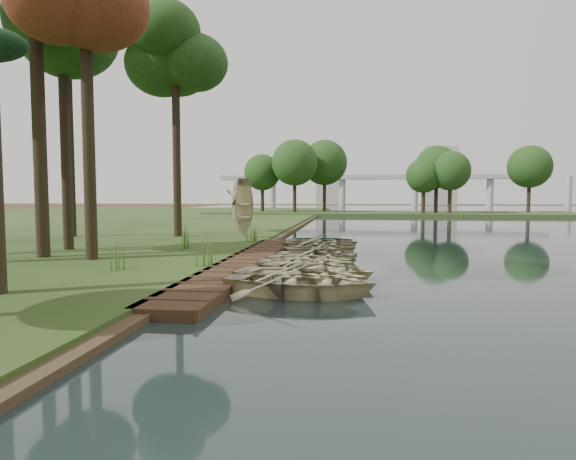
# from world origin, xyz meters

# --- Properties ---
(ground) EXTENTS (300.00, 300.00, 0.00)m
(ground) POSITION_xyz_m (0.00, 0.00, 0.00)
(ground) COLOR #3D2F1D
(boardwalk) EXTENTS (1.60, 16.00, 0.30)m
(boardwalk) POSITION_xyz_m (-1.60, 0.00, 0.15)
(boardwalk) COLOR #362415
(boardwalk) RESTS_ON ground
(peninsula) EXTENTS (50.00, 14.00, 0.45)m
(peninsula) POSITION_xyz_m (8.00, 50.00, 0.23)
(peninsula) COLOR #2E421D
(peninsula) RESTS_ON ground
(far_trees) EXTENTS (45.60, 5.60, 8.80)m
(far_trees) POSITION_xyz_m (4.67, 50.00, 6.43)
(far_trees) COLOR black
(far_trees) RESTS_ON peninsula
(bridge) EXTENTS (95.90, 4.00, 8.60)m
(bridge) POSITION_xyz_m (12.31, 120.00, 7.08)
(bridge) COLOR #A5A5A0
(bridge) RESTS_ON ground
(building_a) EXTENTS (10.00, 8.00, 18.00)m
(building_a) POSITION_xyz_m (30.00, 140.00, 9.00)
(building_a) COLOR #A5A5A0
(building_a) RESTS_ON ground
(building_b) EXTENTS (8.00, 8.00, 12.00)m
(building_b) POSITION_xyz_m (-5.00, 145.00, 6.00)
(building_b) COLOR #A5A5A0
(building_b) RESTS_ON ground
(rowboat_0) EXTENTS (4.41, 3.49, 0.82)m
(rowboat_0) POSITION_xyz_m (0.94, -4.98, 0.46)
(rowboat_0) COLOR #C3B88D
(rowboat_0) RESTS_ON water
(rowboat_1) EXTENTS (4.31, 3.51, 0.79)m
(rowboat_1) POSITION_xyz_m (0.81, -3.83, 0.44)
(rowboat_1) COLOR #C3B88D
(rowboat_1) RESTS_ON water
(rowboat_2) EXTENTS (4.43, 3.91, 0.76)m
(rowboat_2) POSITION_xyz_m (1.25, -2.52, 0.43)
(rowboat_2) COLOR #C3B88D
(rowboat_2) RESTS_ON water
(rowboat_3) EXTENTS (3.33, 2.42, 0.68)m
(rowboat_3) POSITION_xyz_m (0.71, -0.98, 0.39)
(rowboat_3) COLOR #C3B88D
(rowboat_3) RESTS_ON water
(rowboat_4) EXTENTS (3.49, 2.79, 0.65)m
(rowboat_4) POSITION_xyz_m (0.73, 0.19, 0.37)
(rowboat_4) COLOR #C3B88D
(rowboat_4) RESTS_ON water
(rowboat_5) EXTENTS (3.27, 2.45, 0.64)m
(rowboat_5) POSITION_xyz_m (0.89, 1.49, 0.37)
(rowboat_5) COLOR #C3B88D
(rowboat_5) RESTS_ON water
(rowboat_6) EXTENTS (3.61, 3.15, 0.62)m
(rowboat_6) POSITION_xyz_m (1.16, 2.47, 0.36)
(rowboat_6) COLOR #C3B88D
(rowboat_6) RESTS_ON water
(rowboat_7) EXTENTS (3.76, 3.15, 0.67)m
(rowboat_7) POSITION_xyz_m (0.97, 3.68, 0.38)
(rowboat_7) COLOR #C3B88D
(rowboat_7) RESTS_ON water
(rowboat_8) EXTENTS (4.05, 3.32, 0.73)m
(rowboat_8) POSITION_xyz_m (0.81, 5.36, 0.42)
(rowboat_8) COLOR #C3B88D
(rowboat_8) RESTS_ON water
(rowboat_9) EXTENTS (4.05, 3.21, 0.76)m
(rowboat_9) POSITION_xyz_m (0.82, 6.38, 0.43)
(rowboat_9) COLOR #C3B88D
(rowboat_9) RESTS_ON water
(rowboat_10) EXTENTS (3.29, 2.37, 0.67)m
(rowboat_10) POSITION_xyz_m (0.76, 7.83, 0.39)
(rowboat_10) COLOR #2B797A
(rowboat_10) RESTS_ON water
(stored_rowboat) EXTENTS (4.04, 3.69, 0.68)m
(stored_rowboat) POSITION_xyz_m (-3.71, 9.05, 0.64)
(stored_rowboat) COLOR #C3B88D
(stored_rowboat) RESTS_ON bank
(tree_4) EXTENTS (4.03, 4.03, 11.16)m
(tree_4) POSITION_xyz_m (-9.91, 2.18, 9.60)
(tree_4) COLOR black
(tree_4) RESTS_ON bank
(tree_5) EXTENTS (4.89, 4.89, 14.98)m
(tree_5) POSITION_xyz_m (-13.65, 8.52, 13.00)
(tree_5) COLOR black
(tree_5) RESTS_ON bank
(tree_6) EXTENTS (4.37, 4.37, 12.49)m
(tree_6) POSITION_xyz_m (-7.66, 9.46, 10.77)
(tree_6) COLOR black
(tree_6) RESTS_ON bank
(reeds_0) EXTENTS (0.60, 0.60, 0.87)m
(reeds_0) POSITION_xyz_m (-5.10, -3.10, 0.73)
(reeds_0) COLOR #3F661E
(reeds_0) RESTS_ON bank
(reeds_1) EXTENTS (0.60, 0.60, 1.07)m
(reeds_1) POSITION_xyz_m (-2.60, -1.84, 0.83)
(reeds_1) COLOR #3F661E
(reeds_1) RESTS_ON bank
(reeds_2) EXTENTS (0.60, 0.60, 1.11)m
(reeds_2) POSITION_xyz_m (-4.90, 2.99, 0.86)
(reeds_2) COLOR #3F661E
(reeds_2) RESTS_ON bank
(reeds_3) EXTENTS (0.60, 0.60, 0.88)m
(reeds_3) POSITION_xyz_m (-2.80, 6.78, 0.74)
(reeds_3) COLOR #3F661E
(reeds_3) RESTS_ON bank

